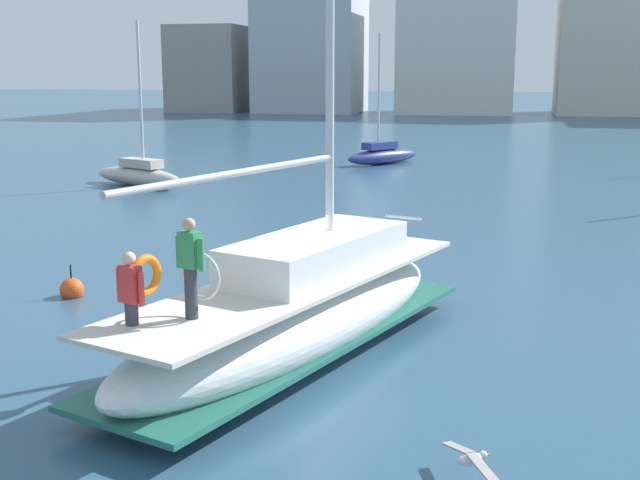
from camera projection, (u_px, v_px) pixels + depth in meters
ground_plane at (274, 329)px, 16.85m from camera, size 400.00×400.00×0.00m
main_sailboat at (298, 307)px, 15.14m from camera, size 5.39×9.86×14.43m
moored_sloop_near at (383, 154)px, 46.46m from camera, size 4.12×5.08×7.24m
moored_catamaran at (138, 174)px, 37.65m from camera, size 5.41×3.29×7.40m
seagull at (472, 459)px, 10.47m from camera, size 0.81×1.11×0.18m
mooring_buoy at (72, 290)px, 19.21m from camera, size 0.56×0.56×0.88m
waterfront_buildings at (483, 32)px, 100.37m from camera, size 79.29×17.64×23.53m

